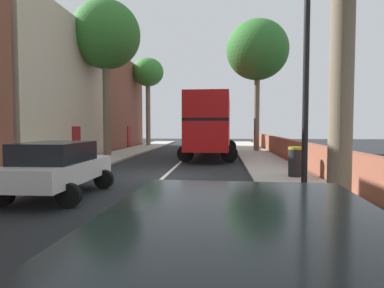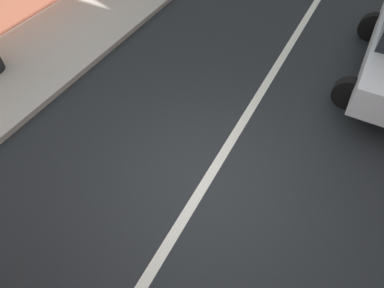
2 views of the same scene
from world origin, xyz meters
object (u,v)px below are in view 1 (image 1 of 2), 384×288
object	(u,v)px
parked_car_white_left_0	(58,166)
street_tree_right_3	(257,50)
litter_bin_right	(295,162)
street_tree_left_0	(148,74)
lamppost_right	(306,53)
double_decker_bus	(211,123)
street_tree_left_2	(106,36)

from	to	relation	value
parked_car_white_left_0	street_tree_right_3	size ratio (longest dim) A/B	0.41
parked_car_white_left_0	litter_bin_right	bearing A→B (deg)	27.16
parked_car_white_left_0	street_tree_left_0	xyz separation A→B (m)	(-2.71, 25.28, 6.58)
lamppost_right	double_decker_bus	bearing A→B (deg)	99.57
double_decker_bus	street_tree_left_0	bearing A→B (deg)	121.04
double_decker_bus	parked_car_white_left_0	xyz separation A→B (m)	(-4.20, -13.80, -1.42)
double_decker_bus	street_tree_left_0	distance (m)	14.36
lamppost_right	litter_bin_right	bearing A→B (deg)	79.92
lamppost_right	street_tree_left_2	bearing A→B (deg)	124.03
street_tree_left_2	litter_bin_right	world-z (taller)	street_tree_left_2
street_tree_left_0	double_decker_bus	bearing A→B (deg)	-58.96
double_decker_bus	litter_bin_right	distance (m)	10.57
street_tree_left_2	parked_car_white_left_0	bearing A→B (deg)	-77.54
street_tree_left_0	street_tree_left_2	bearing A→B (deg)	-90.29
street_tree_right_3	lamppost_right	world-z (taller)	street_tree_right_3
double_decker_bus	street_tree_right_3	distance (m)	8.03
street_tree_left_0	litter_bin_right	distance (m)	24.69
street_tree_left_2	lamppost_right	size ratio (longest dim) A/B	1.63
parked_car_white_left_0	street_tree_right_3	xyz separation A→B (m)	(7.75, 18.07, 7.22)
street_tree_left_0	street_tree_right_3	distance (m)	12.72
street_tree_left_0	litter_bin_right	bearing A→B (deg)	-63.72
lamppost_right	litter_bin_right	world-z (taller)	lamppost_right
litter_bin_right	street_tree_left_2	bearing A→B (deg)	141.04
parked_car_white_left_0	lamppost_right	distance (m)	7.56
street_tree_left_0	lamppost_right	distance (m)	28.78
street_tree_left_2	street_tree_right_3	bearing A→B (deg)	27.68
double_decker_bus	lamppost_right	xyz separation A→B (m)	(2.60, -15.43, 1.45)
parked_car_white_left_0	street_tree_left_0	distance (m)	26.27
street_tree_left_2	litter_bin_right	distance (m)	15.47
street_tree_left_2	street_tree_right_3	size ratio (longest dim) A/B	0.98
parked_car_white_left_0	street_tree_left_2	distance (m)	14.71
street_tree_left_2	lamppost_right	xyz separation A→B (m)	(9.57, -14.18, -4.28)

